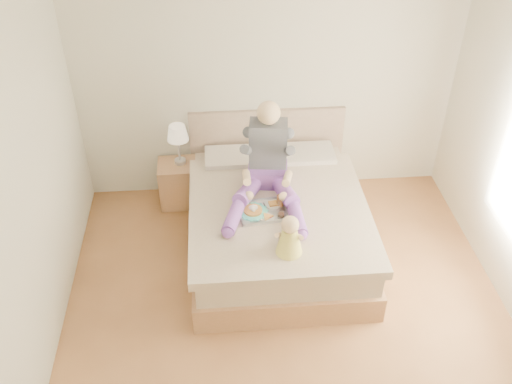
{
  "coord_description": "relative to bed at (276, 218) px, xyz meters",
  "views": [
    {
      "loc": [
        -0.56,
        -3.28,
        3.99
      ],
      "look_at": [
        -0.22,
        0.92,
        0.79
      ],
      "focal_mm": 40.0,
      "sensor_mm": 36.0,
      "label": 1
    }
  ],
  "objects": [
    {
      "name": "tray",
      "position": [
        -0.16,
        -0.24,
        0.32
      ],
      "size": [
        0.49,
        0.4,
        0.13
      ],
      "rotation": [
        0.0,
        0.0,
        0.13
      ],
      "color": "silver",
      "rests_on": "bed"
    },
    {
      "name": "lamp",
      "position": [
        -0.96,
        0.79,
        0.54
      ],
      "size": [
        0.23,
        0.23,
        0.46
      ],
      "color": "silver",
      "rests_on": "nightstand"
    },
    {
      "name": "bed",
      "position": [
        0.0,
        0.0,
        0.0
      ],
      "size": [
        1.7,
        2.18,
        1.0
      ],
      "color": "#946945",
      "rests_on": "ground"
    },
    {
      "name": "adult",
      "position": [
        -0.09,
        0.1,
        0.56
      ],
      "size": [
        0.76,
        1.13,
        0.91
      ],
      "rotation": [
        0.0,
        0.0,
        -0.13
      ],
      "color": "#703E9B",
      "rests_on": "bed"
    },
    {
      "name": "baby",
      "position": [
        0.02,
        -0.79,
        0.45
      ],
      "size": [
        0.26,
        0.35,
        0.38
      ],
      "rotation": [
        0.0,
        0.0,
        -0.25
      ],
      "color": "#E3D747",
      "rests_on": "bed"
    },
    {
      "name": "nightstand",
      "position": [
        -1.0,
        0.76,
        -0.06
      ],
      "size": [
        0.42,
        0.38,
        0.51
      ],
      "rotation": [
        0.0,
        0.0,
        0.02
      ],
      "color": "#946945",
      "rests_on": "ground"
    },
    {
      "name": "room",
      "position": [
        0.08,
        -1.08,
        1.19
      ],
      "size": [
        4.02,
        4.22,
        2.71
      ],
      "color": "brown",
      "rests_on": "ground"
    }
  ]
}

